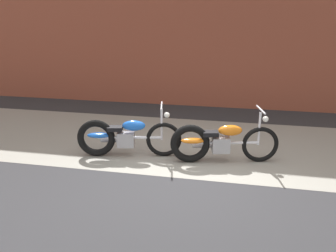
% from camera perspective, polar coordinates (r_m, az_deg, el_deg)
% --- Properties ---
extents(ground_plane, '(80.00, 80.00, 0.00)m').
position_cam_1_polar(ground_plane, '(6.23, 2.88, -8.22)').
color(ground_plane, '#2D2D30').
extents(sidewalk_slab, '(36.00, 3.50, 0.01)m').
position_cam_1_polar(sidewalk_slab, '(7.83, 4.96, -2.74)').
color(sidewalk_slab, gray).
rests_on(sidewalk_slab, ground).
extents(motorcycle_blue, '(1.98, 0.68, 1.03)m').
position_cam_1_polar(motorcycle_blue, '(7.08, -7.21, -1.64)').
color(motorcycle_blue, black).
rests_on(motorcycle_blue, ground).
extents(motorcycle_orange, '(1.98, 0.72, 1.03)m').
position_cam_1_polar(motorcycle_orange, '(6.80, 7.60, -2.46)').
color(motorcycle_orange, black).
rests_on(motorcycle_orange, ground).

